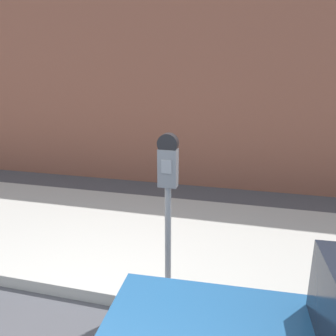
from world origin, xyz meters
name	(u,v)px	position (x,y,z in m)	size (l,w,h in m)	color
sidewalk	(160,238)	(0.00, 2.20, 0.07)	(24.00, 2.80, 0.14)	#ADAAA3
building_facade	(196,66)	(0.00, 4.93, 2.47)	(24.00, 0.30, 4.94)	#935642
parking_meter	(168,186)	(0.42, 1.04, 1.28)	(0.19, 0.12, 1.65)	gray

